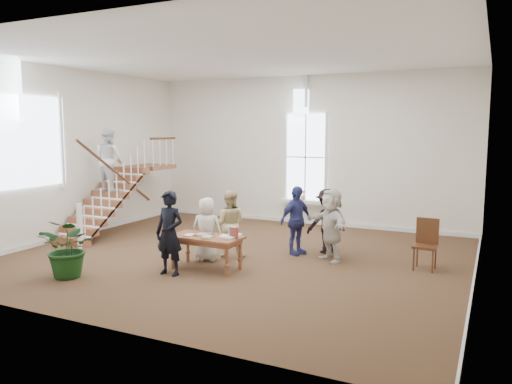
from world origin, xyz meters
The scene contains 12 objects.
ground centered at (0.00, 0.00, 0.00)m, with size 10.00×10.00×0.00m, color #422B19.
room_shell centered at (0.00, 4.39, 0.40)m, with size 10.49×10.00×10.00m.
staircase centered at (-4.34, 0.75, 1.62)m, with size 1.10×4.10×2.92m.
library_table centered at (-0.08, -1.19, 0.62)m, with size 1.52×0.78×0.77m.
police_officer centered at (-0.56, -1.84, 0.85)m, with size 0.62×0.41×1.69m, color black.
elderly_woman centered at (-0.46, -0.59, 0.71)m, with size 0.69×0.45×1.42m, color silver.
person_yellow centered at (-0.16, -0.09, 0.77)m, with size 0.75×0.58×1.54m, color #D7C286.
woman_cluster_a centered at (1.12, 0.78, 0.80)m, with size 0.94×0.39×1.60m, color navy.
woman_cluster_b centered at (1.72, 1.23, 0.76)m, with size 0.98×0.56×1.52m, color black.
woman_cluster_c centered at (2.02, 0.58, 0.81)m, with size 1.50×0.48×1.62m, color beige.
floor_plant centered at (-2.23, -2.85, 0.60)m, with size 1.07×0.93×1.19m, color black.
side_chair centered at (4.00, 0.83, 0.60)m, with size 0.48×0.48×1.06m.
Camera 1 is at (5.22, -9.86, 2.92)m, focal length 35.00 mm.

